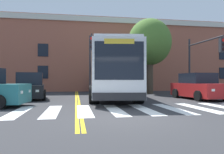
# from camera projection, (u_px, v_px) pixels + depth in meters

# --- Properties ---
(ground_plane) EXTENTS (120.00, 120.00, 0.00)m
(ground_plane) POSITION_uv_depth(u_px,v_px,m) (128.00, 118.00, 7.44)
(ground_plane) COLOR #303033
(crosswalk) EXTENTS (12.55, 3.83, 0.01)m
(crosswalk) POSITION_uv_depth(u_px,v_px,m) (130.00, 109.00, 9.62)
(crosswalk) COLOR white
(crosswalk) RESTS_ON ground
(lane_line_yellow_inner) EXTENTS (0.12, 36.00, 0.01)m
(lane_line_yellow_inner) POSITION_uv_depth(u_px,v_px,m) (76.00, 92.00, 23.04)
(lane_line_yellow_inner) COLOR gold
(lane_line_yellow_inner) RESTS_ON ground
(lane_line_yellow_outer) EXTENTS (0.12, 36.00, 0.01)m
(lane_line_yellow_outer) POSITION_uv_depth(u_px,v_px,m) (77.00, 92.00, 23.07)
(lane_line_yellow_outer) COLOR gold
(lane_line_yellow_outer) RESTS_ON ground
(city_bus) EXTENTS (3.80, 10.74, 3.49)m
(city_bus) POSITION_uv_depth(u_px,v_px,m) (113.00, 72.00, 15.25)
(city_bus) COLOR white
(city_bus) RESTS_ON ground
(car_black_near_lane) EXTENTS (2.35, 3.82, 1.79)m
(car_black_near_lane) POSITION_uv_depth(u_px,v_px,m) (30.00, 87.00, 14.62)
(car_black_near_lane) COLOR black
(car_black_near_lane) RESTS_ON ground
(car_red_far_lane) EXTENTS (2.38, 4.40, 1.76)m
(car_red_far_lane) POSITION_uv_depth(u_px,v_px,m) (198.00, 87.00, 14.80)
(car_red_far_lane) COLOR #AD1E1E
(car_red_far_lane) RESTS_ON ground
(car_navy_behind_bus) EXTENTS (2.39, 4.77, 1.87)m
(car_navy_behind_bus) POSITION_uv_depth(u_px,v_px,m) (101.00, 84.00, 24.02)
(car_navy_behind_bus) COLOR navy
(car_navy_behind_bus) RESTS_ON ground
(traffic_light_near_corner) EXTENTS (0.34, 4.51, 4.86)m
(traffic_light_near_corner) POSITION_uv_depth(u_px,v_px,m) (202.00, 55.00, 17.07)
(traffic_light_near_corner) COLOR #28282D
(traffic_light_near_corner) RESTS_ON ground
(traffic_light_overhead) EXTENTS (0.36, 3.42, 5.00)m
(traffic_light_overhead) POSITION_uv_depth(u_px,v_px,m) (91.00, 54.00, 17.28)
(traffic_light_overhead) COLOR #28282D
(traffic_light_overhead) RESTS_ON ground
(street_tree_curbside_large) EXTENTS (5.71, 5.68, 7.13)m
(street_tree_curbside_large) POSITION_uv_depth(u_px,v_px,m) (150.00, 43.00, 20.76)
(street_tree_curbside_large) COLOR #4C3D2D
(street_tree_curbside_large) RESTS_ON ground
(building_facade) EXTENTS (40.70, 9.61, 8.56)m
(building_facade) POSITION_uv_depth(u_px,v_px,m) (90.00, 58.00, 29.25)
(building_facade) COLOR #9E5642
(building_facade) RESTS_ON ground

